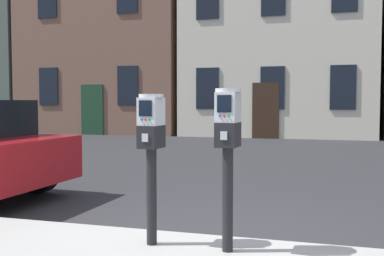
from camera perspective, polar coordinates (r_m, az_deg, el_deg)
name	(u,v)px	position (r m, az deg, el deg)	size (l,w,h in m)	color
ground_plane	(197,255)	(4.42, 0.56, -15.22)	(160.00, 160.00, 0.00)	#28282B
parking_meter_near_kerb	(151,141)	(4.10, -4.98, -1.62)	(0.23, 0.26, 1.33)	black
parking_meter_twin_adjacent	(228,140)	(3.90, 4.40, -1.43)	(0.23, 0.26, 1.37)	black
townhouse_brick_corner	(119,14)	(23.39, -8.84, 13.52)	(7.40, 6.51, 11.14)	brown
townhouse_grey_stucco	(282,15)	(21.40, 10.91, 13.40)	(7.52, 6.76, 10.36)	beige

